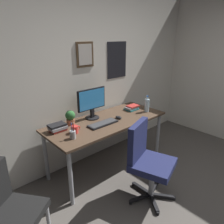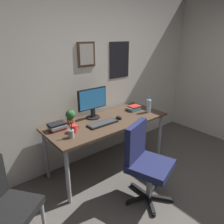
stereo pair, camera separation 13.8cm
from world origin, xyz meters
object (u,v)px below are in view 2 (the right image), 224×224
computer_mouse (119,118)px  pen_cup (71,133)px  coffee_mug_near (74,129)px  monitor (92,102)px  side_chair (3,204)px  potted_plant (70,116)px  office_chair (145,159)px  book_stack_right (57,126)px  book_stack_left (134,108)px  keyboard (103,123)px  water_bottle (149,106)px

computer_mouse → pen_cup: 0.82m
computer_mouse → pen_cup: (-0.82, -0.08, 0.04)m
coffee_mug_near → monitor: bearing=28.4°
computer_mouse → pen_cup: size_ratio=0.55×
side_chair → computer_mouse: side_chair is taller
potted_plant → computer_mouse: bearing=-24.9°
office_chair → book_stack_right: bearing=123.4°
potted_plant → book_stack_left: 1.05m
keyboard → potted_plant: bearing=137.0°
monitor → book_stack_left: monitor is taller
computer_mouse → book_stack_right: size_ratio=0.51×
office_chair → potted_plant: office_chair is taller
side_chair → office_chair: bearing=-12.7°
office_chair → book_stack_right: size_ratio=4.42×
side_chair → book_stack_right: bearing=36.2°
coffee_mug_near → book_stack_right: bearing=123.2°
monitor → book_stack_right: size_ratio=2.14×
water_bottle → potted_plant: (-1.15, 0.37, -0.00)m
monitor → book_stack_right: (-0.58, -0.05, -0.19)m
office_chair → book_stack_right: 1.15m
computer_mouse → pen_cup: pen_cup is taller
computer_mouse → water_bottle: 0.54m
potted_plant → book_stack_right: potted_plant is taller
computer_mouse → office_chair: bearing=-107.8°
water_bottle → pen_cup: 1.35m
office_chair → book_stack_left: 1.10m
side_chair → potted_plant: 1.30m
side_chair → computer_mouse: (1.67, 0.39, 0.26)m
office_chair → keyboard: office_chair is taller
side_chair → book_stack_right: (0.83, 0.61, 0.29)m
side_chair → monitor: 1.63m
keyboard → water_bottle: bearing=-5.0°
computer_mouse → potted_plant: (-0.62, 0.29, 0.09)m
water_bottle → monitor: bearing=156.0°
office_chair → water_bottle: water_bottle is taller
side_chair → keyboard: size_ratio=2.03×
keyboard → monitor: bearing=82.9°
monitor → book_stack_right: 0.61m
coffee_mug_near → potted_plant: bearing=68.6°
computer_mouse → book_stack_left: 0.44m
water_bottle → book_stack_left: size_ratio=1.17×
keyboard → book_stack_right: size_ratio=2.00×
book_stack_left → book_stack_right: size_ratio=1.01×
book_stack_right → side_chair: bearing=-143.8°
office_chair → monitor: (-0.04, 0.99, 0.46)m
keyboard → coffee_mug_near: coffee_mug_near is taller
monitor → computer_mouse: monitor is taller
side_chair → pen_cup: 0.96m
coffee_mug_near → book_stack_right: coffee_mug_near is taller
water_bottle → book_stack_left: water_bottle is taller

